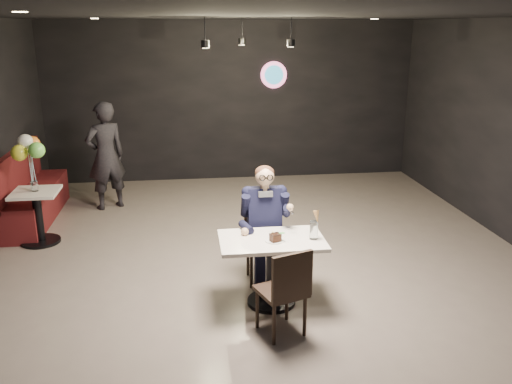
{
  "coord_description": "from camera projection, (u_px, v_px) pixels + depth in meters",
  "views": [
    {
      "loc": [
        -0.89,
        -5.86,
        2.89
      ],
      "look_at": [
        -0.13,
        -0.04,
        1.08
      ],
      "focal_mm": 38.0,
      "sensor_mm": 36.0,
      "label": 1
    }
  ],
  "objects": [
    {
      "name": "sundae_glass",
      "position": [
        314.0,
        230.0,
        5.65
      ],
      "size": [
        0.09,
        0.09,
        0.2
      ],
      "primitive_type": "cylinder",
      "color": "silver",
      "rests_on": "main_table"
    },
    {
      "name": "balloon_vase",
      "position": [
        34.0,
        186.0,
        7.3
      ],
      "size": [
        0.09,
        0.09,
        0.14
      ],
      "primitive_type": "cylinder",
      "color": "silver",
      "rests_on": "side_table"
    },
    {
      "name": "balloon_bunch",
      "position": [
        31.0,
        157.0,
        7.18
      ],
      "size": [
        0.39,
        0.39,
        0.65
      ],
      "primitive_type": "cube",
      "color": "yellow",
      "rests_on": "balloon_vase"
    },
    {
      "name": "wall_sign",
      "position": [
        274.0,
        75.0,
        10.26
      ],
      "size": [
        0.5,
        0.06,
        0.5
      ],
      "primitive_type": null,
      "color": "pink",
      "rests_on": "floor"
    },
    {
      "name": "side_table",
      "position": [
        38.0,
        217.0,
        7.43
      ],
      "size": [
        0.6,
        0.6,
        0.75
      ],
      "primitive_type": "cube",
      "color": "white",
      "rests_on": "floor"
    },
    {
      "name": "seated_man",
      "position": [
        264.0,
        223.0,
        6.21
      ],
      "size": [
        0.6,
        0.8,
        1.44
      ],
      "primitive_type": "cube",
      "color": "black",
      "rests_on": "floor"
    },
    {
      "name": "chair_near",
      "position": [
        281.0,
        289.0,
        5.21
      ],
      "size": [
        0.55,
        0.58,
        0.92
      ],
      "primitive_type": "cube",
      "rotation": [
        0.0,
        0.0,
        0.35
      ],
      "color": "black",
      "rests_on": "floor"
    },
    {
      "name": "pendant_lights",
      "position": [
        246.0,
        26.0,
        7.56
      ],
      "size": [
        1.4,
        1.2,
        0.36
      ],
      "primitive_type": "cube",
      "color": "black",
      "rests_on": "floor"
    },
    {
      "name": "passerby",
      "position": [
        106.0,
        156.0,
        8.74
      ],
      "size": [
        0.76,
        0.68,
        1.76
      ],
      "primitive_type": "imported",
      "rotation": [
        0.0,
        0.0,
        3.65
      ],
      "color": "black",
      "rests_on": "floor"
    },
    {
      "name": "wafer_cone",
      "position": [
        317.0,
        217.0,
        5.6
      ],
      "size": [
        0.08,
        0.08,
        0.14
      ],
      "primitive_type": "cone",
      "rotation": [
        0.0,
        0.0,
        0.26
      ],
      "color": "tan",
      "rests_on": "sundae_glass"
    },
    {
      "name": "mint_leaf",
      "position": [
        282.0,
        233.0,
        5.58
      ],
      "size": [
        0.07,
        0.04,
        0.01
      ],
      "primitive_type": "ellipsoid",
      "color": "#2D8C30",
      "rests_on": "cake_slice"
    },
    {
      "name": "dessert_plate",
      "position": [
        275.0,
        241.0,
        5.61
      ],
      "size": [
        0.2,
        0.2,
        0.01
      ],
      "primitive_type": "cylinder",
      "color": "white",
      "rests_on": "main_table"
    },
    {
      "name": "floor",
      "position": [
        266.0,
        277.0,
        6.51
      ],
      "size": [
        9.0,
        9.0,
        0.0
      ],
      "primitive_type": "plane",
      "color": "slate",
      "rests_on": "ground"
    },
    {
      "name": "booth_bench",
      "position": [
        33.0,
        185.0,
        8.29
      ],
      "size": [
        0.56,
        2.22,
        1.11
      ],
      "primitive_type": "cube",
      "color": "#4C1015",
      "rests_on": "floor"
    },
    {
      "name": "chair_far",
      "position": [
        264.0,
        244.0,
        6.28
      ],
      "size": [
        0.42,
        0.46,
        0.92
      ],
      "primitive_type": "cube",
      "color": "black",
      "rests_on": "floor"
    },
    {
      "name": "main_table",
      "position": [
        271.0,
        271.0,
        5.79
      ],
      "size": [
        1.1,
        0.7,
        0.75
      ],
      "primitive_type": "cube",
      "color": "white",
      "rests_on": "floor"
    },
    {
      "name": "cake_slice",
      "position": [
        275.0,
        238.0,
        5.57
      ],
      "size": [
        0.12,
        0.11,
        0.07
      ],
      "primitive_type": "cube",
      "rotation": [
        0.0,
        0.0,
        0.35
      ],
      "color": "black",
      "rests_on": "dessert_plate"
    }
  ]
}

